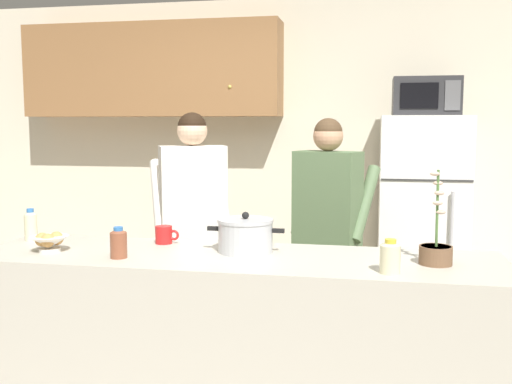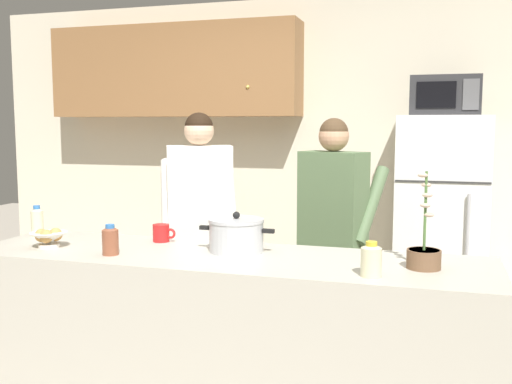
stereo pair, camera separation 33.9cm
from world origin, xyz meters
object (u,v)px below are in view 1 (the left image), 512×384
Objects in this scene: cooking_pot at (245,235)px; bottle_far_corner at (119,243)px; coffee_mug at (164,235)px; bread_bowl at (49,242)px; refrigerator at (421,223)px; bottle_mid_counter at (390,256)px; microwave at (426,97)px; potted_orchid at (436,250)px; bottle_near_edge at (31,225)px; person_near_pot at (193,209)px; person_by_sink at (328,215)px.

bottle_far_corner is (-0.57, -0.25, -0.01)m from cooking_pot.
coffee_mug is at bearing 75.46° from bottle_far_corner.
bread_bowl is at bearing 171.76° from bottle_far_corner.
refrigerator is 10.82× the size of bottle_mid_counter.
microwave is 3.66× the size of coffee_mug.
bottle_far_corner is at bearing -127.86° from refrigerator.
bread_bowl is 1.88m from potted_orchid.
refrigerator reaches higher than cooking_pot.
bottle_mid_counter is (1.67, -0.11, 0.02)m from bread_bowl.
bottle_far_corner is 1.49m from potted_orchid.
refrigerator is at bearing 90.07° from microwave.
coffee_mug is at bearing 5.04° from bottle_near_edge.
person_near_pot is at bearing 64.32° from bread_bowl.
potted_orchid is (1.38, -0.21, 0.02)m from coffee_mug.
bread_bowl is at bearing -135.43° from microwave.
bottle_far_corner is at bearing 177.85° from bottle_mid_counter.
bottle_mid_counter is 0.99× the size of bottle_far_corner.
bread_bowl is 0.45× the size of potted_orchid.
bottle_far_corner is (-0.06, -1.01, -0.02)m from person_near_pot.
person_by_sink is at bearing 7.00° from person_near_pot.
cooking_pot is at bearing -56.11° from person_near_pot.
microwave reaches higher than coffee_mug.
refrigerator is 1.01× the size of person_by_sink.
bread_bowl is 1.09× the size of bottle_near_edge.
person_by_sink is (0.85, 0.11, -0.03)m from person_near_pot.
cooking_pot is at bearing 174.25° from potted_orchid.
refrigerator is at bearing 44.89° from bread_bowl.
bottle_far_corner is at bearing -8.24° from bread_bowl.
refrigerator is 3.37× the size of microwave.
bottle_near_edge reaches higher than coffee_mug.
coffee_mug is 0.68× the size of bread_bowl.
bottle_mid_counter is 1.27m from bottle_far_corner.
potted_orchid is at bearing -92.63° from microwave.
potted_orchid is (1.48, 0.16, -0.01)m from bottle_far_corner.
coffee_mug is at bearing -86.70° from person_near_pot.
person_near_pot is at bearing 86.64° from bottle_far_corner.
cooking_pot reaches higher than bread_bowl.
bottle_near_edge is at bearing 169.62° from bottle_mid_counter.
microwave is 3.17× the size of bottle_far_corner.
microwave is at bearing 44.57° from bread_bowl.
bottle_mid_counter is at bearing -2.15° from bottle_far_corner.
person_by_sink is 8.97× the size of bottle_near_edge.
refrigerator is 10.71× the size of bottle_far_corner.
coffee_mug is 0.75m from bottle_near_edge.
microwave is 2.88m from bottle_near_edge.
bottle_far_corner is 0.35× the size of potted_orchid.
person_by_sink is 1.21m from bottle_mid_counter.
bottle_near_edge is 1.18× the size of bottle_far_corner.
person_by_sink is 0.93m from cooking_pot.
person_near_pot is 0.86m from person_by_sink.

